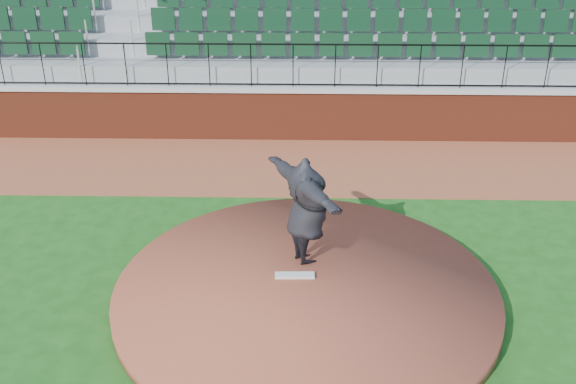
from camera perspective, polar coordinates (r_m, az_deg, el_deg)
name	(u,v)px	position (r m, az deg, el deg)	size (l,w,h in m)	color
ground	(286,313)	(10.47, -0.18, -10.11)	(90.00, 90.00, 0.00)	#194F16
warning_track	(292,165)	(15.13, 0.32, 2.30)	(34.00, 3.20, 0.01)	brown
field_wall	(293,114)	(16.38, 0.41, 6.52)	(34.00, 0.35, 1.20)	maroon
wall_cap	(293,88)	(16.17, 0.42, 8.68)	(34.00, 0.45, 0.10)	#B7B7B7
wall_railing	(293,66)	(16.01, 0.43, 10.55)	(34.00, 0.05, 1.00)	black
seating_stands	(295,18)	(18.52, 0.56, 14.41)	(34.00, 5.10, 4.60)	gray
pitchers_mound	(306,293)	(10.66, 1.53, -8.51)	(5.93, 5.93, 0.25)	brown
pitching_rubber	(295,275)	(10.81, 0.57, -7.00)	(0.62, 0.16, 0.04)	silver
pitcher	(306,211)	(10.76, 1.56, -1.58)	(2.27, 0.62, 1.85)	black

